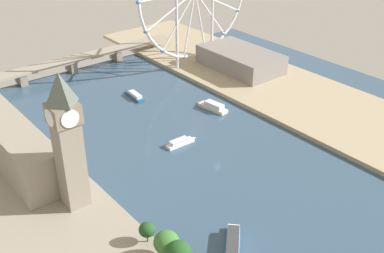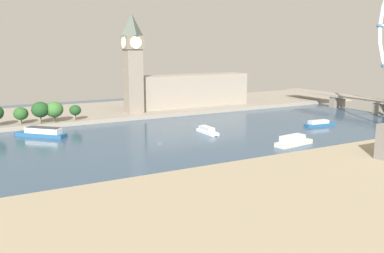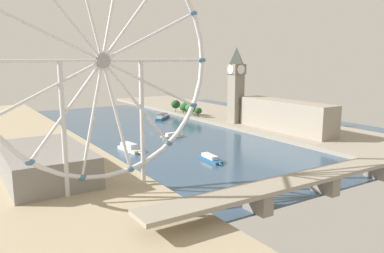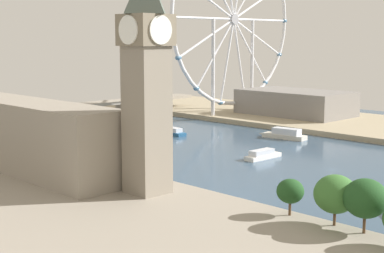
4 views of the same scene
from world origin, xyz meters
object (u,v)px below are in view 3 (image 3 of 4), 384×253
at_px(tour_boat_0, 163,117).
at_px(tour_boat_1, 211,158).
at_px(parliament_block, 286,116).
at_px(clock_tower, 236,84).
at_px(ferris_wheel, 103,62).
at_px(tour_boat_3, 130,148).
at_px(river_bridge, 326,176).
at_px(riverside_hall, 45,163).
at_px(tour_boat_2, 172,135).

bearing_deg(tour_boat_0, tour_boat_1, -152.81).
xyz_separation_m(parliament_block, tour_boat_0, (53.22, -133.94, -13.98)).
relative_size(clock_tower, ferris_wheel, 0.61).
distance_m(clock_tower, tour_boat_3, 145.39).
xyz_separation_m(ferris_wheel, tour_boat_0, (-136.98, -196.89, -63.59)).
bearing_deg(river_bridge, clock_tower, -115.49).
height_order(riverside_hall, tour_boat_3, riverside_hall).
relative_size(riverside_hall, tour_boat_1, 2.72).
bearing_deg(tour_boat_1, riverside_hall, -91.85).
bearing_deg(tour_boat_0, clock_tower, -105.68).
xyz_separation_m(parliament_block, tour_boat_3, (144.20, -15.21, -14.09)).
distance_m(riverside_hall, tour_boat_0, 226.54).
bearing_deg(tour_boat_3, tour_boat_2, 108.90).
bearing_deg(ferris_wheel, tour_boat_1, -163.62).
xyz_separation_m(riverside_hall, tour_boat_0, (-159.33, -160.80, -8.65)).
distance_m(ferris_wheel, tour_boat_3, 110.82).
bearing_deg(river_bridge, tour_boat_2, -90.84).
bearing_deg(riverside_hall, clock_tower, -157.26).
distance_m(clock_tower, riverside_hall, 220.81).
distance_m(clock_tower, ferris_wheel, 217.45).
height_order(parliament_block, tour_boat_3, parliament_block).
bearing_deg(riverside_hall, ferris_wheel, 121.77).
relative_size(clock_tower, river_bridge, 0.36).
relative_size(riverside_hall, tour_boat_3, 2.55).
distance_m(tour_boat_1, tour_boat_3, 64.45).
bearing_deg(parliament_block, river_bridge, 51.55).
xyz_separation_m(clock_tower, tour_boat_3, (133.32, 42.44, -39.52)).
height_order(parliament_block, tour_boat_0, parliament_block).
height_order(tour_boat_0, tour_boat_3, tour_boat_0).
relative_size(ferris_wheel, tour_boat_2, 5.23).
distance_m(river_bridge, tour_boat_0, 258.53).
bearing_deg(tour_boat_0, river_bridge, -144.24).
xyz_separation_m(parliament_block, riverside_hall, (212.55, 26.86, -5.33)).
distance_m(parliament_block, ferris_wheel, 206.40).
relative_size(clock_tower, tour_boat_0, 2.51).
height_order(parliament_block, tour_boat_2, parliament_block).
relative_size(river_bridge, tour_boat_0, 7.01).
distance_m(riverside_hall, tour_boat_2, 137.06).
relative_size(clock_tower, riverside_hall, 1.03).
bearing_deg(tour_boat_3, tour_boat_0, 134.67).
height_order(parliament_block, ferris_wheel, ferris_wheel).
xyz_separation_m(river_bridge, tour_boat_0, (-42.81, -254.89, -6.32)).
bearing_deg(parliament_block, ferris_wheel, 18.31).
bearing_deg(parliament_block, riverside_hall, 7.20).
distance_m(ferris_wheel, river_bridge, 124.55).
height_order(clock_tower, parliament_block, clock_tower).
distance_m(tour_boat_0, tour_boat_3, 149.58).
height_order(clock_tower, ferris_wheel, ferris_wheel).
height_order(parliament_block, river_bridge, parliament_block).
bearing_deg(tour_boat_3, tour_boat_1, 24.33).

